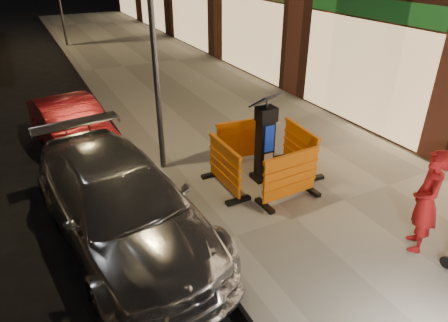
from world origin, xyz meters
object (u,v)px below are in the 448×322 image
barrier_kerbside (225,167)px  car_silver (127,239)px  man (426,201)px  barrier_front (290,177)px  barrier_bldgside (300,148)px  car_red (77,150)px  barrier_back (242,141)px  parking_kiosk (265,140)px

barrier_kerbside → car_silver: size_ratio=0.25×
man → barrier_front: bearing=-111.6°
barrier_bldgside → car_red: size_ratio=0.34×
barrier_kerbside → man: 3.72m
barrier_back → car_silver: (-3.20, -1.45, -0.66)m
barrier_front → barrier_back: 1.90m
barrier_back → barrier_front: bearing=-84.9°
barrier_front → car_silver: bearing=169.1°
man → car_silver: bearing=-79.3°
barrier_kerbside → car_silver: bearing=102.7°
parking_kiosk → barrier_front: 1.03m
barrier_back → barrier_bldgside: 1.34m
barrier_front → car_red: barrier_front is taller
barrier_kerbside → barrier_back: bearing=-44.9°
barrier_kerbside → man: bearing=-147.0°
man → car_red: bearing=-104.5°
barrier_kerbside → barrier_bldgside: 1.90m
barrier_back → car_red: (-3.38, 2.70, -0.66)m
car_red → man: bearing=-64.5°
barrier_back → barrier_bldgside: size_ratio=1.00×
barrier_back → barrier_bldgside: (0.95, -0.95, 0.00)m
barrier_front → barrier_kerbside: size_ratio=1.00×
barrier_back → man: (1.06, -4.06, 0.39)m
parking_kiosk → man: bearing=-69.0°
parking_kiosk → car_silver: 3.41m
barrier_front → barrier_bldgside: bearing=42.1°
barrier_front → parking_kiosk: bearing=87.1°
parking_kiosk → car_silver: bearing=-169.0°
barrier_bldgside → man: size_ratio=0.73×
barrier_back → barrier_kerbside: size_ratio=1.00×
parking_kiosk → barrier_back: (0.00, 0.95, -0.41)m
car_silver → man: size_ratio=2.89×
barrier_front → barrier_bldgside: (0.95, 0.95, 0.00)m
barrier_back → car_silver: bearing=-150.5°
barrier_back → man: man is taller
car_silver → car_red: (-0.18, 4.15, 0.00)m
barrier_front → man: size_ratio=0.73×
barrier_kerbside → barrier_bldgside: size_ratio=1.00×
barrier_front → barrier_back: same height
barrier_front → barrier_back: (0.00, 1.90, 0.00)m
barrier_bldgside → car_silver: size_ratio=0.25×
barrier_back → car_red: bearing=146.5°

